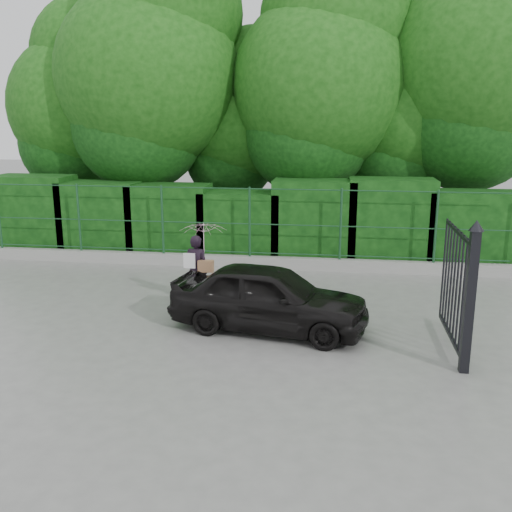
# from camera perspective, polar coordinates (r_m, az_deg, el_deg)

# --- Properties ---
(ground) EXTENTS (80.00, 80.00, 0.00)m
(ground) POSITION_cam_1_polar(r_m,az_deg,el_deg) (10.68, -6.52, -7.20)
(ground) COLOR gray
(kerb) EXTENTS (14.00, 0.25, 0.30)m
(kerb) POSITION_cam_1_polar(r_m,az_deg,el_deg) (14.83, -2.16, -0.54)
(kerb) COLOR #9E9E99
(kerb) RESTS_ON ground
(fence) EXTENTS (14.13, 0.06, 1.80)m
(fence) POSITION_cam_1_polar(r_m,az_deg,el_deg) (14.57, -1.34, 3.44)
(fence) COLOR #194625
(fence) RESTS_ON kerb
(hedge) EXTENTS (14.20, 1.20, 2.25)m
(hedge) POSITION_cam_1_polar(r_m,az_deg,el_deg) (15.60, -1.57, 3.53)
(hedge) COLOR black
(hedge) RESTS_ON ground
(trees) EXTENTS (17.10, 6.15, 8.08)m
(trees) POSITION_cam_1_polar(r_m,az_deg,el_deg) (17.45, 3.54, 16.38)
(trees) COLOR black
(trees) RESTS_ON ground
(gate) EXTENTS (0.22, 2.33, 2.36)m
(gate) POSITION_cam_1_polar(r_m,az_deg,el_deg) (9.49, 20.02, -3.08)
(gate) COLOR black
(gate) RESTS_ON ground
(woman) EXTENTS (0.96, 0.98, 1.69)m
(woman) POSITION_cam_1_polar(r_m,az_deg,el_deg) (11.89, -5.43, 0.66)
(woman) COLOR black
(woman) RESTS_ON ground
(car) EXTENTS (3.80, 2.06, 1.23)m
(car) POSITION_cam_1_polar(r_m,az_deg,el_deg) (10.37, 1.32, -4.16)
(car) COLOR black
(car) RESTS_ON ground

